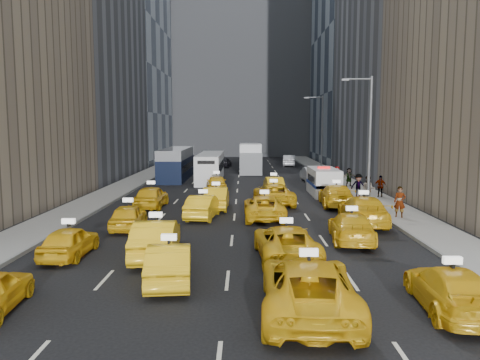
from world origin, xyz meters
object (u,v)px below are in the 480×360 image
(taxi_1, at_px, (169,263))
(box_truck, at_px, (250,158))
(nypd_van, at_px, (323,182))
(taxi_3, at_px, (451,289))
(double_decker, at_px, (176,164))
(taxi_2, at_px, (308,286))
(pedestrian_0, at_px, (400,202))
(city_bus, at_px, (210,167))

(taxi_1, distance_m, box_truck, 40.76)
(taxi_1, distance_m, nypd_van, 23.64)
(taxi_3, bearing_deg, double_decker, -64.94)
(taxi_1, bearing_deg, box_truck, -101.22)
(taxi_2, xyz_separation_m, pedestrian_0, (7.42, 14.24, 0.26))
(taxi_2, xyz_separation_m, taxi_3, (4.35, 0.20, -0.14))
(nypd_van, xyz_separation_m, city_bus, (-9.99, 9.87, 0.34))
(nypd_van, bearing_deg, double_decker, 136.61)
(taxi_1, bearing_deg, pedestrian_0, -142.73)
(pedestrian_0, bearing_deg, double_decker, 149.81)
(taxi_2, bearing_deg, box_truck, -85.31)
(taxi_1, xyz_separation_m, city_bus, (-0.80, 31.65, 0.68))
(city_bus, bearing_deg, nypd_van, -49.62)
(taxi_2, relative_size, taxi_3, 1.26)
(pedestrian_0, bearing_deg, nypd_van, 128.15)
(taxi_1, xyz_separation_m, pedestrian_0, (12.03, 11.46, 0.37))
(city_bus, bearing_deg, taxi_2, -86.05)
(double_decker, height_order, box_truck, box_truck)
(taxi_2, distance_m, city_bus, 34.85)
(taxi_2, xyz_separation_m, nypd_van, (4.59, 24.55, 0.23))
(taxi_1, xyz_separation_m, taxi_2, (4.60, -2.77, 0.11))
(double_decker, height_order, pedestrian_0, double_decker)
(taxi_2, distance_m, nypd_van, 24.98)
(city_bus, distance_m, box_truck, 9.91)
(taxi_1, xyz_separation_m, nypd_van, (9.19, 21.78, 0.34))
(taxi_1, relative_size, city_bus, 0.39)
(pedestrian_0, bearing_deg, city_bus, 145.23)
(taxi_3, height_order, city_bus, city_bus)
(taxi_2, bearing_deg, city_bus, -77.91)
(nypd_van, xyz_separation_m, box_truck, (-5.74, 18.82, 0.66))
(city_bus, xyz_separation_m, pedestrian_0, (12.83, -20.19, -0.32))
(double_decker, bearing_deg, taxi_2, -72.96)
(double_decker, relative_size, city_bus, 1.01)
(nypd_van, bearing_deg, box_truck, 103.95)
(box_truck, bearing_deg, pedestrian_0, -67.94)
(taxi_1, height_order, box_truck, box_truck)
(nypd_van, bearing_deg, pedestrian_0, -77.67)
(taxi_3, bearing_deg, box_truck, -78.23)
(city_bus, bearing_deg, box_truck, 59.62)
(nypd_van, relative_size, pedestrian_0, 2.97)
(taxi_2, height_order, pedestrian_0, pedestrian_0)
(box_truck, relative_size, pedestrian_0, 4.19)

